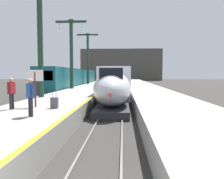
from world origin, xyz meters
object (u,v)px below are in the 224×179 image
(station_column_far, at_px, (71,47))
(passenger_mid_platform, at_px, (30,94))
(highspeed_train_main, at_px, (118,80))
(regional_train_adjacent, at_px, (75,78))
(rolling_suitcase, at_px, (54,103))
(passenger_near_edge, at_px, (11,91))
(station_column_distant, at_px, (88,54))
(departure_info_board, at_px, (35,81))
(station_column_mid, at_px, (40,27))

(station_column_far, xyz_separation_m, passenger_mid_platform, (2.60, -20.49, -4.36))
(highspeed_train_main, relative_size, regional_train_adjacent, 1.55)
(rolling_suitcase, bearing_deg, passenger_near_edge, -167.46)
(station_column_far, distance_m, station_column_distant, 14.49)
(regional_train_adjacent, height_order, passenger_mid_platform, regional_train_adjacent)
(regional_train_adjacent, relative_size, station_column_distant, 3.83)
(rolling_suitcase, distance_m, departure_info_board, 1.79)
(station_column_far, relative_size, departure_info_board, 4.18)
(passenger_mid_platform, xyz_separation_m, departure_info_board, (-0.91, 3.01, 0.52))
(station_column_far, height_order, rolling_suitcase, station_column_far)
(station_column_mid, height_order, station_column_distant, station_column_distant)
(station_column_far, xyz_separation_m, passenger_near_edge, (0.76, -18.44, -4.36))
(departure_info_board, bearing_deg, highspeed_train_main, 81.69)
(station_column_mid, xyz_separation_m, station_column_far, (-0.00, 11.66, -0.35))
(station_column_mid, relative_size, rolling_suitcase, 9.69)
(station_column_far, xyz_separation_m, station_column_distant, (0.00, 14.49, 0.37))
(station_column_distant, distance_m, passenger_near_edge, 33.27)
(highspeed_train_main, bearing_deg, station_column_mid, -104.40)
(station_column_distant, relative_size, passenger_mid_platform, 5.65)
(station_column_far, relative_size, station_column_distant, 0.93)
(station_column_distant, xyz_separation_m, passenger_mid_platform, (2.60, -34.98, -4.73))
(rolling_suitcase, bearing_deg, station_column_far, 99.27)
(station_column_mid, relative_size, station_column_far, 1.07)
(station_column_far, height_order, passenger_near_edge, station_column_far)
(regional_train_adjacent, xyz_separation_m, passenger_mid_platform, (4.80, -33.88, -0.09))
(highspeed_train_main, xyz_separation_m, departure_info_board, (-4.20, -28.80, 0.60))
(station_column_mid, distance_m, station_column_distant, 26.14)
(regional_train_adjacent, xyz_separation_m, station_column_mid, (2.20, -25.05, 4.62))
(regional_train_adjacent, height_order, rolling_suitcase, regional_train_adjacent)
(station_column_mid, bearing_deg, regional_train_adjacent, 95.02)
(station_column_distant, bearing_deg, station_column_mid, -90.00)
(highspeed_train_main, relative_size, passenger_near_edge, 33.66)
(departure_info_board, bearing_deg, station_column_distant, 93.04)
(station_column_far, bearing_deg, passenger_near_edge, -87.63)
(highspeed_train_main, distance_m, passenger_near_edge, 30.20)
(highspeed_train_main, xyz_separation_m, regional_train_adjacent, (-8.10, 2.06, 0.17))
(passenger_mid_platform, height_order, rolling_suitcase, passenger_mid_platform)
(station_column_mid, bearing_deg, passenger_mid_platform, -73.58)
(station_column_distant, bearing_deg, regional_train_adjacent, -153.48)
(passenger_mid_platform, distance_m, departure_info_board, 3.19)
(station_column_far, bearing_deg, departure_info_board, -84.46)
(station_column_mid, distance_m, departure_info_board, 7.37)
(regional_train_adjacent, relative_size, rolling_suitcase, 37.27)
(station_column_mid, distance_m, station_column_far, 11.66)
(passenger_near_edge, relative_size, rolling_suitcase, 1.72)
(station_column_distant, height_order, departure_info_board, station_column_distant)
(regional_train_adjacent, xyz_separation_m, passenger_near_edge, (2.96, -31.83, -0.09))
(regional_train_adjacent, distance_m, rolling_suitcase, 31.77)
(departure_info_board, bearing_deg, passenger_mid_platform, -73.23)
(passenger_mid_platform, bearing_deg, departure_info_board, 106.77)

